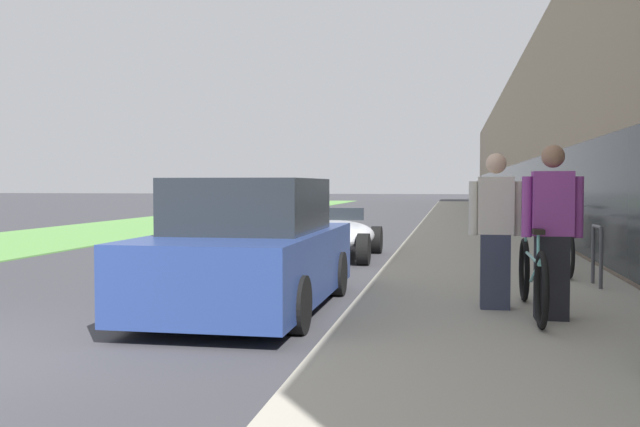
# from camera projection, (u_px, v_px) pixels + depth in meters

# --- Properties ---
(sidewalk_slab) EXTENTS (3.63, 70.00, 0.11)m
(sidewalk_slab) POSITION_uv_depth(u_px,v_px,m) (471.00, 225.00, 25.48)
(sidewalk_slab) COLOR #A39E8E
(sidewalk_slab) RESTS_ON ground
(storefront_facade) EXTENTS (10.01, 70.00, 6.38)m
(storefront_facade) POSITION_uv_depth(u_px,v_px,m) (623.00, 147.00, 31.95)
(storefront_facade) COLOR gray
(storefront_facade) RESTS_ON ground
(lawn_strip) EXTENTS (5.23, 70.00, 0.03)m
(lawn_strip) POSITION_uv_depth(u_px,v_px,m) (195.00, 218.00, 31.59)
(lawn_strip) COLOR #5B9347
(lawn_strip) RESTS_ON ground
(tandem_bicycle) EXTENTS (0.52, 2.46, 0.96)m
(tandem_bicycle) POSITION_uv_depth(u_px,v_px,m) (532.00, 277.00, 7.73)
(tandem_bicycle) COLOR black
(tandem_bicycle) RESTS_ON sidewalk_slab
(person_rider) EXTENTS (0.62, 0.24, 1.82)m
(person_rider) POSITION_uv_depth(u_px,v_px,m) (552.00, 232.00, 7.38)
(person_rider) COLOR black
(person_rider) RESTS_ON sidewalk_slab
(person_bystander) EXTENTS (0.60, 0.23, 1.76)m
(person_bystander) POSITION_uv_depth(u_px,v_px,m) (495.00, 231.00, 8.03)
(person_bystander) COLOR #33384C
(person_bystander) RESTS_ON sidewalk_slab
(bike_rack_hoop) EXTENTS (0.05, 0.60, 0.84)m
(bike_rack_hoop) POSITION_uv_depth(u_px,v_px,m) (597.00, 249.00, 9.84)
(bike_rack_hoop) COLOR #4C4C51
(bike_rack_hoop) RESTS_ON sidewalk_slab
(cruiser_bike_nearest) EXTENTS (0.52, 1.76, 0.91)m
(cruiser_bike_nearest) POSITION_uv_depth(u_px,v_px,m) (564.00, 250.00, 11.10)
(cruiser_bike_nearest) COLOR black
(cruiser_bike_nearest) RESTS_ON sidewalk_slab
(cruiser_bike_middle) EXTENTS (0.52, 1.62, 0.84)m
(cruiser_bike_middle) POSITION_uv_depth(u_px,v_px,m) (550.00, 241.00, 13.30)
(cruiser_bike_middle) COLOR black
(cruiser_bike_middle) RESTS_ON sidewalk_slab
(cruiser_bike_farthest) EXTENTS (0.52, 1.86, 0.96)m
(cruiser_bike_farthest) POSITION_uv_depth(u_px,v_px,m) (547.00, 231.00, 15.31)
(cruiser_bike_farthest) COLOR black
(cruiser_bike_farthest) RESTS_ON sidewalk_slab
(parked_sedan_curbside) EXTENTS (1.90, 4.25, 1.59)m
(parked_sedan_curbside) POSITION_uv_depth(u_px,v_px,m) (251.00, 251.00, 8.58)
(parked_sedan_curbside) COLOR navy
(parked_sedan_curbside) RESTS_ON ground
(vintage_roadster_curbside) EXTENTS (1.82, 4.05, 1.02)m
(vintage_roadster_curbside) POSITION_uv_depth(u_px,v_px,m) (332.00, 237.00, 14.65)
(vintage_roadster_curbside) COLOR silver
(vintage_roadster_curbside) RESTS_ON ground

